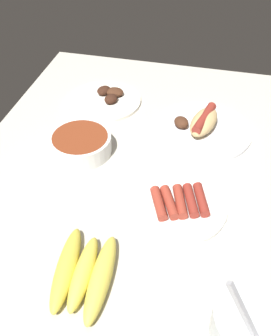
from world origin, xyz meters
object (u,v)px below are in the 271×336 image
object	(u,v)px
plate_grilled_meat	(105,99)
bowl_coleslaw	(253,326)
plate_hotdog_assembled	(202,126)
plate_sausages	(180,205)
bowl_chili	(81,143)
banana_bunch	(84,273)

from	to	relation	value
plate_grilled_meat	bowl_coleslaw	bearing A→B (deg)	34.90
plate_hotdog_assembled	bowl_coleslaw	bearing A→B (deg)	14.35
plate_sausages	plate_hotdog_assembled	world-z (taller)	plate_hotdog_assembled
bowl_coleslaw	plate_hotdog_assembled	xyz separation A→B (cm)	(-53.31, -13.64, -1.78)
plate_grilled_meat	bowl_coleslaw	xyz separation A→B (cm)	(61.22, 42.71, 2.59)
plate_hotdog_assembled	bowl_chili	bearing A→B (deg)	-61.55
plate_sausages	plate_grilled_meat	distance (cm)	45.47
plate_grilled_meat	plate_hotdog_assembled	xyz separation A→B (cm)	(7.91, 29.07, 0.82)
plate_sausages	banana_bunch	bearing A→B (deg)	-34.13
plate_grilled_meat	banana_bunch	xyz separation A→B (cm)	(57.35, 13.13, 0.83)
banana_bunch	bowl_coleslaw	bearing A→B (deg)	82.54
bowl_chili	banana_bunch	xyz separation A→B (cm)	(34.05, 12.46, -0.99)
bowl_coleslaw	bowl_chili	distance (cm)	56.62
bowl_coleslaw	banana_bunch	world-z (taller)	bowl_coleslaw
plate_hotdog_assembled	banana_bunch	bearing A→B (deg)	-17.87
banana_bunch	plate_hotdog_assembled	bearing A→B (deg)	162.13
bowl_coleslaw	banana_bunch	bearing A→B (deg)	-97.46
bowl_coleslaw	bowl_chili	bearing A→B (deg)	-132.05
plate_sausages	bowl_chili	bearing A→B (deg)	-115.87
plate_sausages	bowl_coleslaw	bearing A→B (deg)	31.51
plate_sausages	bowl_chili	size ratio (longest dim) A/B	1.34
plate_grilled_meat	plate_hotdog_assembled	distance (cm)	30.14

